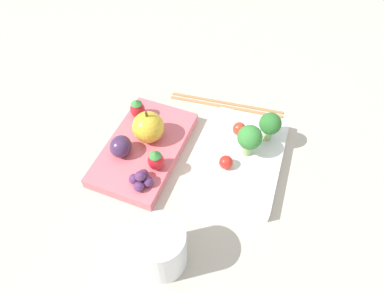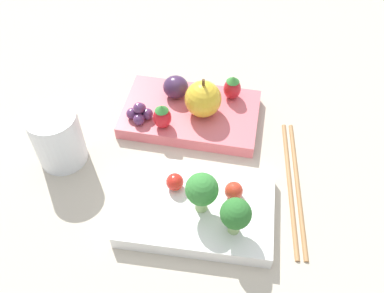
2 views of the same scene
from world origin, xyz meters
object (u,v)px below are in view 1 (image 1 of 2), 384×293
object	(u,v)px
broccoli_floret_0	(270,125)
strawberry_0	(137,109)
grape_cluster	(141,180)
chopsticks_pair	(226,104)
cherry_tomato_1	(239,129)
apple	(148,127)
cherry_tomato_0	(226,162)
plum	(121,146)
bento_box_fruit	(144,150)
bento_box_savoury	(241,159)
broccoli_floret_1	(250,138)
strawberry_1	(156,160)
drinking_cup	(160,248)

from	to	relation	value
broccoli_floret_0	strawberry_0	world-z (taller)	broccoli_floret_0
grape_cluster	chopsticks_pair	bearing A→B (deg)	154.89
cherry_tomato_1	apple	size ratio (longest dim) A/B	0.36
broccoli_floret_0	cherry_tomato_0	bearing A→B (deg)	-39.48
grape_cluster	chopsticks_pair	size ratio (longest dim) A/B	0.18
strawberry_0	cherry_tomato_0	bearing A→B (deg)	65.59
apple	plum	size ratio (longest dim) A/B	1.64
cherry_tomato_0	grape_cluster	world-z (taller)	grape_cluster
chopsticks_pair	cherry_tomato_1	bearing A→B (deg)	21.31
apple	bento_box_fruit	bearing A→B (deg)	-13.47
bento_box_savoury	broccoli_floret_1	world-z (taller)	broccoli_floret_1
broccoli_floret_0	cherry_tomato_1	world-z (taller)	broccoli_floret_0
bento_box_savoury	plum	bearing A→B (deg)	-79.39
bento_box_savoury	chopsticks_pair	world-z (taller)	bento_box_savoury
broccoli_floret_1	plum	distance (m)	0.20
cherry_tomato_0	chopsticks_pair	world-z (taller)	cherry_tomato_0
cherry_tomato_1	grape_cluster	distance (m)	0.18
broccoli_floret_0	strawberry_1	size ratio (longest dim) A/B	1.39
cherry_tomato_1	strawberry_0	bearing A→B (deg)	-91.16
broccoli_floret_1	drinking_cup	bearing A→B (deg)	-25.55
bento_box_savoury	strawberry_0	distance (m)	0.19
cherry_tomato_1	apple	xyz separation A→B (m)	(0.04, -0.14, 0.01)
broccoli_floret_0	apple	xyz separation A→B (m)	(0.04, -0.19, -0.01)
strawberry_0	grape_cluster	world-z (taller)	strawberry_0
grape_cluster	drinking_cup	xyz separation A→B (m)	(0.10, 0.06, 0.01)
drinking_cup	broccoli_floret_0	bearing A→B (deg)	152.27
bento_box_fruit	drinking_cup	xyz separation A→B (m)	(0.17, 0.08, 0.03)
broccoli_floret_1	chopsticks_pair	xyz separation A→B (m)	(-0.12, -0.05, -0.05)
drinking_cup	bento_box_savoury	bearing A→B (deg)	155.54
bento_box_fruit	cherry_tomato_0	bearing A→B (deg)	85.45
broccoli_floret_1	drinking_cup	distance (m)	0.21
broccoli_floret_0	drinking_cup	xyz separation A→B (m)	(0.22, -0.12, -0.01)
bento_box_savoury	broccoli_floret_0	world-z (taller)	broccoli_floret_0
bento_box_savoury	strawberry_0	world-z (taller)	strawberry_0
bento_box_fruit	grape_cluster	size ratio (longest dim) A/B	5.54
bento_box_savoury	plum	xyz separation A→B (m)	(0.04, -0.19, 0.03)
cherry_tomato_1	drinking_cup	xyz separation A→B (m)	(0.23, -0.07, 0.01)
cherry_tomato_0	bento_box_fruit	bearing A→B (deg)	-94.55
cherry_tomato_0	bento_box_savoury	bearing A→B (deg)	140.98
strawberry_0	strawberry_1	distance (m)	0.11
plum	drinking_cup	distance (m)	0.18
strawberry_0	grape_cluster	bearing A→B (deg)	19.58
bento_box_fruit	cherry_tomato_1	bearing A→B (deg)	112.15
broccoli_floret_1	apple	distance (m)	0.16
broccoli_floret_1	strawberry_1	xyz separation A→B (m)	(0.06, -0.13, -0.02)
cherry_tomato_0	apple	distance (m)	0.14
chopsticks_pair	bento_box_savoury	bearing A→B (deg)	19.09
plum	strawberry_0	bearing A→B (deg)	179.17
strawberry_1	chopsticks_pair	xyz separation A→B (m)	(-0.17, 0.08, -0.03)
grape_cluster	strawberry_0	bearing A→B (deg)	-160.42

